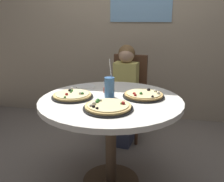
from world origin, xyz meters
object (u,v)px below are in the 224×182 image
chair_wooden (128,91)px  sauce_bowl (107,90)px  soda_cup (109,87)px  dining_table (111,112)px  pizza_cheese (144,95)px  pizza_pepperoni (108,107)px  diner_child (124,100)px  plate_small (86,86)px  pizza_veggie (72,95)px

chair_wooden → sauce_bowl: (-0.08, -0.82, 0.24)m
soda_cup → sauce_bowl: (-0.04, 0.13, -0.06)m
dining_table → pizza_cheese: pizza_cheese is taller
pizza_cheese → pizza_pepperoni: pizza_pepperoni is taller
diner_child → pizza_pepperoni: 1.08m
pizza_pepperoni → plate_small: bearing=121.0°
pizza_pepperoni → pizza_cheese: bearing=55.4°
pizza_cheese → pizza_pepperoni: bearing=-124.6°
chair_wooden → soda_cup: (-0.03, -0.94, 0.30)m
chair_wooden → pizza_veggie: chair_wooden is taller
dining_table → chair_wooden: size_ratio=1.18×
pizza_cheese → plate_small: 0.58m
pizza_veggie → sauce_bowl: size_ratio=4.70×
dining_table → pizza_veggie: pizza_veggie is taller
chair_wooden → diner_child: bearing=-96.7°
diner_child → pizza_cheese: 0.81m
pizza_pepperoni → sauce_bowl: pizza_pepperoni is taller
soda_cup → diner_child: bearing=89.2°
pizza_cheese → diner_child: bearing=110.0°
plate_small → chair_wooden: bearing=65.8°
dining_table → sauce_bowl: bearing=110.6°
diner_child → soda_cup: 0.84m
dining_table → diner_child: 0.82m
pizza_veggie → soda_cup: 0.30m
pizza_veggie → pizza_pepperoni: 0.39m
pizza_pepperoni → soda_cup: soda_cup is taller
pizza_cheese → plate_small: (-0.54, 0.21, -0.01)m
pizza_cheese → sauce_bowl: size_ratio=4.75×
chair_wooden → plate_small: (-0.31, -0.69, 0.22)m
pizza_cheese → sauce_bowl: 0.32m
dining_table → diner_child: (-0.01, 0.81, -0.16)m
dining_table → pizza_pepperoni: size_ratio=3.18×
chair_wooden → pizza_pepperoni: 1.24m
diner_child → pizza_pepperoni: size_ratio=3.08×
soda_cup → plate_small: 0.38m
dining_table → chair_wooden: (0.01, 0.99, -0.11)m
chair_wooden → pizza_veggie: (-0.32, -1.01, 0.24)m
chair_wooden → pizza_cheese: chair_wooden is taller
sauce_bowl → diner_child: bearing=85.0°
diner_child → soda_cup: size_ratio=3.52×
chair_wooden → diner_child: (-0.02, -0.18, -0.05)m
pizza_cheese → soda_cup: 0.28m
chair_wooden → diner_child: 0.19m
pizza_cheese → pizza_pepperoni: size_ratio=0.95×
chair_wooden → diner_child: size_ratio=0.88×
dining_table → pizza_pepperoni: 0.26m
soda_cup → dining_table: bearing=-66.3°
dining_table → soda_cup: (-0.02, 0.05, 0.19)m
diner_child → sauce_bowl: (-0.06, -0.63, 0.29)m
plate_small → dining_table: bearing=-45.8°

